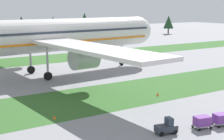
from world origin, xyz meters
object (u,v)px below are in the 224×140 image
at_px(airliner, 49,35).
at_px(taxiway_marker_1, 54,117).
at_px(taxiway_marker_0, 158,94).
at_px(cargo_dolly_second, 221,119).
at_px(baggage_tug, 167,127).
at_px(pushback_tractor, 159,57).
at_px(cargo_dolly_lead, 202,121).

bearing_deg(airliner, taxiway_marker_1, -25.45).
bearing_deg(taxiway_marker_0, cargo_dolly_second, -98.65).
bearing_deg(taxiway_marker_1, airliner, 69.27).
bearing_deg(baggage_tug, pushback_tractor, -27.36).
relative_size(baggage_tug, taxiway_marker_1, 5.51).
relative_size(pushback_tractor, taxiway_marker_0, 4.09).
height_order(airliner, baggage_tug, airliner).
height_order(airliner, pushback_tractor, airliner).
bearing_deg(cargo_dolly_lead, airliner, 17.35).
relative_size(baggage_tug, cargo_dolly_second, 1.14).
bearing_deg(cargo_dolly_lead, taxiway_marker_0, -7.46).
distance_m(cargo_dolly_lead, cargo_dolly_second, 2.90).
relative_size(baggage_tug, cargo_dolly_lead, 1.14).
distance_m(airliner, cargo_dolly_lead, 41.44).
bearing_deg(baggage_tug, cargo_dolly_lead, -90.00).
distance_m(airliner, taxiway_marker_0, 28.62).
xyz_separation_m(baggage_tug, pushback_tractor, (34.53, 42.24, 0.00)).
xyz_separation_m(baggage_tug, taxiway_marker_1, (-9.30, 12.12, -0.56)).
height_order(baggage_tug, taxiway_marker_0, baggage_tug).
height_order(pushback_tractor, taxiway_marker_0, pushback_tractor).
distance_m(cargo_dolly_second, pushback_tractor, 51.40).
distance_m(cargo_dolly_second, taxiway_marker_1, 21.92).
relative_size(cargo_dolly_lead, pushback_tractor, 0.91).
distance_m(cargo_dolly_second, taxiway_marker_0, 15.47).
bearing_deg(pushback_tractor, cargo_dolly_second, 143.88).
xyz_separation_m(cargo_dolly_second, pushback_tractor, (26.78, 43.88, -0.10)).
bearing_deg(taxiway_marker_1, taxiway_marker_0, 4.52).
bearing_deg(taxiway_marker_0, pushback_tractor, 49.46).
height_order(baggage_tug, cargo_dolly_lead, baggage_tug).
relative_size(airliner, taxiway_marker_1, 141.27).
distance_m(airliner, cargo_dolly_second, 42.38).
bearing_deg(taxiway_marker_1, pushback_tractor, 34.50).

